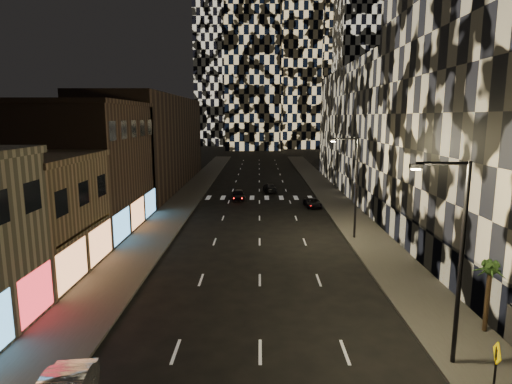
{
  "coord_description": "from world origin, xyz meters",
  "views": [
    {
      "loc": [
        -0.07,
        -7.54,
        10.94
      ],
      "look_at": [
        -0.26,
        20.45,
        6.0
      ],
      "focal_mm": 30.0,
      "sensor_mm": 36.0,
      "label": 1
    }
  ],
  "objects_px": {
    "streetlight_far": "(354,181)",
    "palm_tree": "(490,273)",
    "streetlight_near": "(456,250)",
    "car_dark_rightlane": "(313,203)",
    "ped_sign": "(496,364)",
    "car_dark_midlane": "(239,195)",
    "car_dark_oncoming": "(270,188)"
  },
  "relations": [
    {
      "from": "car_dark_oncoming",
      "to": "car_dark_rightlane",
      "type": "distance_m",
      "value": 12.01
    },
    {
      "from": "streetlight_near",
      "to": "car_dark_rightlane",
      "type": "relative_size",
      "value": 2.34
    },
    {
      "from": "car_dark_midlane",
      "to": "car_dark_rightlane",
      "type": "relative_size",
      "value": 1.07
    },
    {
      "from": "streetlight_far",
      "to": "car_dark_rightlane",
      "type": "height_order",
      "value": "streetlight_far"
    },
    {
      "from": "ped_sign",
      "to": "streetlight_far",
      "type": "bearing_deg",
      "value": 105.93
    },
    {
      "from": "streetlight_far",
      "to": "car_dark_midlane",
      "type": "relative_size",
      "value": 2.19
    },
    {
      "from": "car_dark_midlane",
      "to": "palm_tree",
      "type": "bearing_deg",
      "value": -74.68
    },
    {
      "from": "car_dark_rightlane",
      "to": "streetlight_far",
      "type": "bearing_deg",
      "value": -87.37
    },
    {
      "from": "streetlight_near",
      "to": "palm_tree",
      "type": "relative_size",
      "value": 2.42
    },
    {
      "from": "streetlight_near",
      "to": "car_dark_midlane",
      "type": "xyz_separation_m",
      "value": [
        -11.11,
        38.28,
        -4.65
      ]
    },
    {
      "from": "car_dark_midlane",
      "to": "car_dark_oncoming",
      "type": "height_order",
      "value": "car_dark_midlane"
    },
    {
      "from": "streetlight_far",
      "to": "car_dark_oncoming",
      "type": "xyz_separation_m",
      "value": [
        -6.8,
        24.72,
        -4.74
      ]
    },
    {
      "from": "car_dark_rightlane",
      "to": "ped_sign",
      "type": "relative_size",
      "value": 1.41
    },
    {
      "from": "streetlight_far",
      "to": "ped_sign",
      "type": "distance_m",
      "value": 23.41
    },
    {
      "from": "car_dark_rightlane",
      "to": "palm_tree",
      "type": "height_order",
      "value": "palm_tree"
    },
    {
      "from": "car_dark_midlane",
      "to": "car_dark_oncoming",
      "type": "bearing_deg",
      "value": 49.64
    },
    {
      "from": "streetlight_far",
      "to": "palm_tree",
      "type": "height_order",
      "value": "streetlight_far"
    },
    {
      "from": "streetlight_near",
      "to": "streetlight_far",
      "type": "relative_size",
      "value": 1.0
    },
    {
      "from": "streetlight_near",
      "to": "car_dark_rightlane",
      "type": "height_order",
      "value": "streetlight_near"
    },
    {
      "from": "car_dark_oncoming",
      "to": "ped_sign",
      "type": "xyz_separation_m",
      "value": [
        7.07,
        -47.9,
        1.4
      ]
    },
    {
      "from": "streetlight_near",
      "to": "streetlight_far",
      "type": "distance_m",
      "value": 20.0
    },
    {
      "from": "car_dark_oncoming",
      "to": "ped_sign",
      "type": "height_order",
      "value": "ped_sign"
    },
    {
      "from": "car_dark_midlane",
      "to": "car_dark_rightlane",
      "type": "xyz_separation_m",
      "value": [
        9.29,
        -4.49,
        -0.17
      ]
    },
    {
      "from": "ped_sign",
      "to": "car_dark_midlane",
      "type": "bearing_deg",
      "value": 120.61
    },
    {
      "from": "streetlight_far",
      "to": "car_dark_rightlane",
      "type": "bearing_deg",
      "value": 97.52
    },
    {
      "from": "streetlight_near",
      "to": "car_dark_midlane",
      "type": "height_order",
      "value": "streetlight_near"
    },
    {
      "from": "car_dark_rightlane",
      "to": "ped_sign",
      "type": "xyz_separation_m",
      "value": [
        2.09,
        -36.96,
        1.48
      ]
    },
    {
      "from": "car_dark_midlane",
      "to": "car_dark_rightlane",
      "type": "bearing_deg",
      "value": -32.39
    },
    {
      "from": "car_dark_oncoming",
      "to": "streetlight_near",
      "type": "bearing_deg",
      "value": 92.54
    },
    {
      "from": "car_dark_rightlane",
      "to": "car_dark_midlane",
      "type": "bearing_deg",
      "value": 149.33
    },
    {
      "from": "car_dark_oncoming",
      "to": "palm_tree",
      "type": "distance_m",
      "value": 43.11
    },
    {
      "from": "streetlight_near",
      "to": "car_dark_rightlane",
      "type": "bearing_deg",
      "value": 93.08
    }
  ]
}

